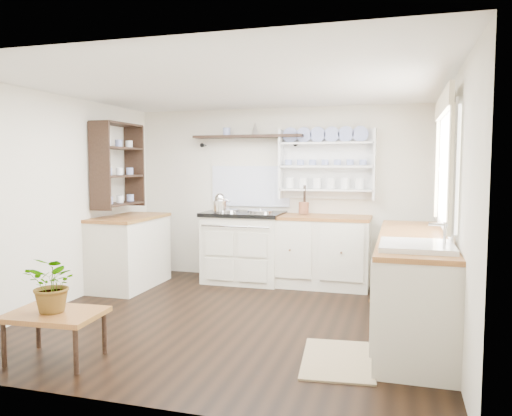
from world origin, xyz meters
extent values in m
cube|color=black|center=(0.00, 0.00, 0.00)|extent=(4.00, 3.80, 0.01)
cube|color=silver|center=(0.00, 1.90, 1.15)|extent=(4.00, 0.02, 2.30)
cube|color=silver|center=(2.00, 0.00, 1.15)|extent=(0.02, 3.80, 2.30)
cube|color=silver|center=(-2.00, 0.00, 1.15)|extent=(0.02, 3.80, 2.30)
cube|color=white|center=(0.00, 0.00, 2.30)|extent=(4.00, 3.80, 0.01)
cube|color=white|center=(1.96, 0.15, 1.50)|extent=(0.04, 1.40, 1.00)
cube|color=white|center=(1.94, 0.15, 1.50)|extent=(0.02, 1.50, 1.10)
cube|color=beige|center=(1.92, 0.15, 2.08)|extent=(0.04, 1.55, 0.18)
cube|color=beige|center=(-0.40, 1.57, 0.44)|extent=(0.99, 0.65, 0.88)
cube|color=black|center=(-0.40, 1.57, 0.90)|extent=(1.03, 0.69, 0.05)
cylinder|color=silver|center=(-0.63, 1.57, 0.94)|extent=(0.34, 0.34, 0.03)
cylinder|color=silver|center=(-0.17, 1.57, 0.94)|extent=(0.34, 0.34, 0.03)
cylinder|color=silver|center=(-0.40, 1.21, 0.78)|extent=(0.90, 0.02, 0.02)
cube|color=beige|center=(0.60, 1.60, 0.44)|extent=(1.25, 0.60, 0.88)
cube|color=brown|center=(0.60, 1.60, 0.88)|extent=(1.27, 0.63, 0.04)
cube|color=beige|center=(1.70, 0.10, 0.44)|extent=(0.60, 2.40, 0.88)
cube|color=brown|center=(1.70, 0.10, 0.88)|extent=(0.62, 2.43, 0.04)
cube|color=white|center=(1.70, -0.65, 0.80)|extent=(0.55, 0.60, 0.28)
cylinder|color=silver|center=(1.90, -0.65, 1.00)|extent=(0.02, 0.02, 0.22)
cube|color=beige|center=(-1.70, 0.90, 0.44)|extent=(0.60, 1.10, 0.88)
cube|color=brown|center=(-1.70, 0.90, 0.88)|extent=(0.62, 1.13, 0.04)
cube|color=white|center=(0.65, 1.88, 1.55)|extent=(1.20, 0.03, 0.90)
cube|color=white|center=(0.65, 1.79, 1.55)|extent=(1.20, 0.22, 0.02)
cylinder|color=navy|center=(0.65, 1.80, 1.82)|extent=(0.20, 0.02, 0.20)
cube|color=black|center=(-0.40, 1.77, 1.92)|extent=(1.50, 0.24, 0.04)
cone|color=black|center=(-1.05, 1.84, 1.81)|extent=(0.06, 0.20, 0.06)
cone|color=black|center=(0.25, 1.84, 1.81)|extent=(0.06, 0.20, 0.06)
cube|color=black|center=(-1.84, 0.90, 1.55)|extent=(0.28, 0.80, 1.05)
cylinder|color=brown|center=(0.38, 1.68, 0.99)|extent=(0.13, 0.13, 0.15)
cube|color=brown|center=(-1.02, -1.40, 0.37)|extent=(0.74, 0.55, 0.04)
cylinder|color=black|center=(-1.31, -1.62, 0.17)|extent=(0.04, 0.04, 0.35)
cylinder|color=black|center=(-1.34, -1.21, 0.17)|extent=(0.04, 0.04, 0.35)
cylinder|color=black|center=(-0.70, -1.59, 0.17)|extent=(0.04, 0.04, 0.35)
cylinder|color=black|center=(-0.73, -1.18, 0.17)|extent=(0.04, 0.04, 0.35)
imported|color=#3F7233|center=(-1.02, -1.40, 0.61)|extent=(0.41, 0.36, 0.45)
cube|color=brown|center=(1.13, -0.80, 0.01)|extent=(0.63, 0.90, 0.02)
camera|label=1|loc=(1.56, -4.64, 1.54)|focal=35.00mm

